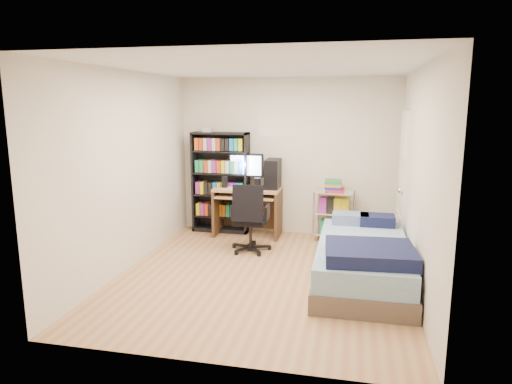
% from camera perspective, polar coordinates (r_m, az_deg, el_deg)
% --- Properties ---
extents(room, '(3.58, 4.08, 2.58)m').
position_cam_1_polar(room, '(5.41, 0.94, 2.04)').
color(room, tan).
rests_on(room, ground).
extents(media_shelf, '(0.92, 0.31, 1.71)m').
position_cam_1_polar(media_shelf, '(7.49, -4.44, 1.36)').
color(media_shelf, black).
rests_on(media_shelf, room).
extents(computer_desk, '(1.04, 0.60, 1.31)m').
position_cam_1_polar(computer_desk, '(7.28, -0.15, 0.02)').
color(computer_desk, tan).
rests_on(computer_desk, room).
extents(office_chair, '(0.61, 0.61, 1.00)m').
position_cam_1_polar(office_chair, '(6.53, -0.76, -4.77)').
color(office_chair, black).
rests_on(office_chair, room).
extents(wire_cart, '(0.63, 0.48, 0.95)m').
position_cam_1_polar(wire_cart, '(7.12, 9.79, -1.10)').
color(wire_cart, white).
rests_on(wire_cart, room).
extents(bed, '(1.08, 2.16, 0.62)m').
position_cam_1_polar(bed, '(5.62, 13.23, -8.21)').
color(bed, brown).
rests_on(bed, room).
extents(door, '(0.12, 0.80, 2.00)m').
position_cam_1_polar(door, '(6.71, 17.85, 1.10)').
color(door, white).
rests_on(door, room).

